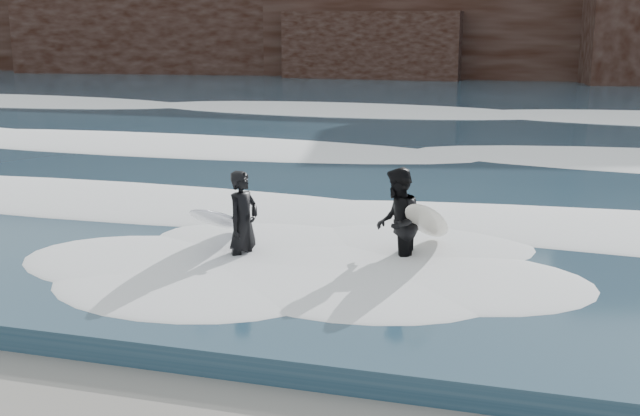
# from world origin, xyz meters

# --- Properties ---
(sea) EXTENTS (90.00, 52.00, 0.30)m
(sea) POSITION_xyz_m (0.00, 29.00, 0.15)
(sea) COLOR #233F52
(sea) RESTS_ON ground
(foam_near) EXTENTS (60.00, 3.20, 0.20)m
(foam_near) POSITION_xyz_m (0.00, 9.00, 0.40)
(foam_near) COLOR white
(foam_near) RESTS_ON sea
(foam_mid) EXTENTS (60.00, 4.00, 0.24)m
(foam_mid) POSITION_xyz_m (0.00, 16.00, 0.42)
(foam_mid) COLOR white
(foam_mid) RESTS_ON sea
(foam_far) EXTENTS (60.00, 4.80, 0.30)m
(foam_far) POSITION_xyz_m (0.00, 25.00, 0.45)
(foam_far) COLOR white
(foam_far) RESTS_ON sea
(surfer_left) EXTENTS (1.12, 2.15, 1.52)m
(surfer_left) POSITION_xyz_m (-2.09, 6.23, 0.77)
(surfer_left) COLOR black
(surfer_left) RESTS_ON ground
(surfer_right) EXTENTS (1.03, 1.86, 1.57)m
(surfer_right) POSITION_xyz_m (0.16, 6.77, 0.79)
(surfer_right) COLOR black
(surfer_right) RESTS_ON ground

